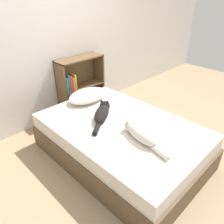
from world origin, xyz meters
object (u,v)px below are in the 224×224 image
object	(u,v)px
pillow	(88,96)
cat_dark	(102,112)
bookshelf	(78,85)
bed	(120,141)
cat_light	(140,133)

from	to	relation	value
pillow	cat_dark	world-z (taller)	cat_dark
cat_dark	bookshelf	bearing A→B (deg)	32.88
pillow	bookshelf	bearing A→B (deg)	66.86
bed	bookshelf	bearing A→B (deg)	74.84
pillow	cat_dark	distance (m)	0.49
cat_light	bookshelf	xyz separation A→B (m)	(0.39, 1.54, -0.05)
cat_light	bookshelf	world-z (taller)	bookshelf
cat_light	cat_dark	bearing A→B (deg)	10.35
bed	bookshelf	xyz separation A→B (m)	(0.33, 1.23, 0.24)
pillow	cat_light	distance (m)	1.05
cat_light	bed	bearing A→B (deg)	1.68
pillow	bookshelf	world-z (taller)	bookshelf
bed	bookshelf	size ratio (longest dim) A/B	2.09
bed	cat_light	world-z (taller)	cat_light
pillow	cat_light	world-z (taller)	cat_light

